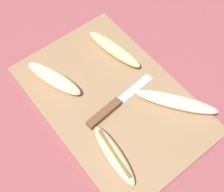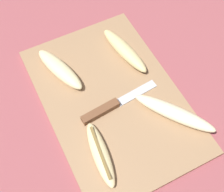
{
  "view_description": "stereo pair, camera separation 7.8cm",
  "coord_description": "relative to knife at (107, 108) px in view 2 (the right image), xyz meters",
  "views": [
    {
      "loc": [
        0.31,
        -0.24,
        0.7
      ],
      "look_at": [
        0.0,
        0.0,
        0.02
      ],
      "focal_mm": 50.0,
      "sensor_mm": 36.0,
      "label": 1
    },
    {
      "loc": [
        0.35,
        -0.18,
        0.7
      ],
      "look_at": [
        0.0,
        0.0,
        0.02
      ],
      "focal_mm": 50.0,
      "sensor_mm": 36.0,
      "label": 2
    }
  ],
  "objects": [
    {
      "name": "banana_spotted_left",
      "position": [
        -0.13,
        0.12,
        0.01
      ],
      "size": [
        0.18,
        0.07,
        0.03
      ],
      "rotation": [
        0.0,
        0.0,
        1.75
      ],
      "color": "#DBC684",
      "rests_on": "cutting_board"
    },
    {
      "name": "knife",
      "position": [
        0.0,
        0.0,
        0.0
      ],
      "size": [
        0.04,
        0.21,
        0.02
      ],
      "rotation": [
        0.0,
        0.0,
        0.09
      ],
      "color": "brown",
      "rests_on": "cutting_board"
    },
    {
      "name": "cutting_board",
      "position": [
        -0.02,
        0.03,
        -0.01
      ],
      "size": [
        0.49,
        0.33,
        0.01
      ],
      "color": "#997551",
      "rests_on": "ground_plane"
    },
    {
      "name": "banana_mellow_near",
      "position": [
        0.1,
        -0.07,
        0.0
      ],
      "size": [
        0.17,
        0.05,
        0.02
      ],
      "rotation": [
        0.0,
        0.0,
        1.46
      ],
      "color": "beige",
      "rests_on": "cutting_board"
    },
    {
      "name": "banana_soft_right",
      "position": [
        -0.15,
        -0.06,
        0.01
      ],
      "size": [
        0.17,
        0.09,
        0.03
      ],
      "rotation": [
        0.0,
        0.0,
        1.88
      ],
      "color": "beige",
      "rests_on": "cutting_board"
    },
    {
      "name": "banana_pale_long",
      "position": [
        0.09,
        0.14,
        0.01
      ],
      "size": [
        0.19,
        0.15,
        0.03
      ],
      "rotation": [
        0.0,
        0.0,
        5.34
      ],
      "color": "beige",
      "rests_on": "cutting_board"
    },
    {
      "name": "ground_plane",
      "position": [
        -0.02,
        0.03,
        -0.02
      ],
      "size": [
        4.0,
        4.0,
        0.0
      ],
      "primitive_type": "plane",
      "color": "#93474C"
    }
  ]
}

